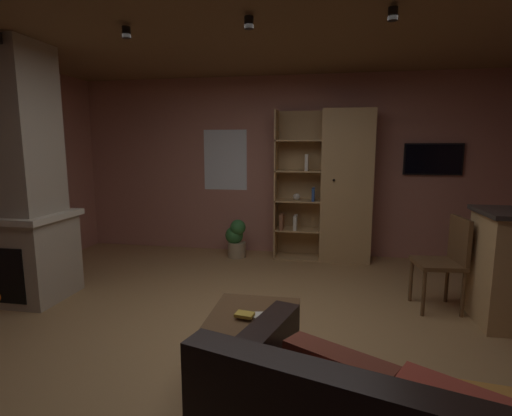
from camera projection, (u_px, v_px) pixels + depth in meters
name	position (u px, v px, depth m)	size (l,w,h in m)	color
floor	(247.00, 342.00, 3.19)	(6.18, 5.53, 0.02)	#A37A4C
wall_back	(285.00, 167.00, 5.70)	(6.30, 0.06, 2.58)	#AD7060
ceiling	(246.00, 5.00, 2.78)	(6.18, 5.53, 0.02)	brown
window_pane_back	(225.00, 160.00, 5.81)	(0.66, 0.01, 0.90)	white
stone_fireplace	(13.00, 188.00, 3.95)	(1.04, 0.78, 2.58)	tan
bookshelf_cabinet	(340.00, 187.00, 5.34)	(1.32, 0.41, 2.08)	tan
coffee_table	(253.00, 327.00, 2.61)	(0.58, 0.66, 0.48)	brown
table_book_0	(264.00, 316.00, 2.55)	(0.14, 0.09, 0.02)	beige
table_book_1	(245.00, 315.00, 2.52)	(0.12, 0.08, 0.02)	gold
dining_chair	(447.00, 257.00, 3.75)	(0.47, 0.47, 0.92)	brown
potted_floor_plant	(236.00, 238.00, 5.57)	(0.30, 0.28, 0.56)	#9E896B
wall_mounted_tv	(433.00, 159.00, 5.27)	(0.76, 0.06, 0.43)	black
track_light_spot_1	(126.00, 32.00, 3.18)	(0.07, 0.07, 0.09)	black
track_light_spot_2	(249.00, 23.00, 2.93)	(0.07, 0.07, 0.09)	black
track_light_spot_3	(393.00, 14.00, 2.74)	(0.07, 0.07, 0.09)	black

